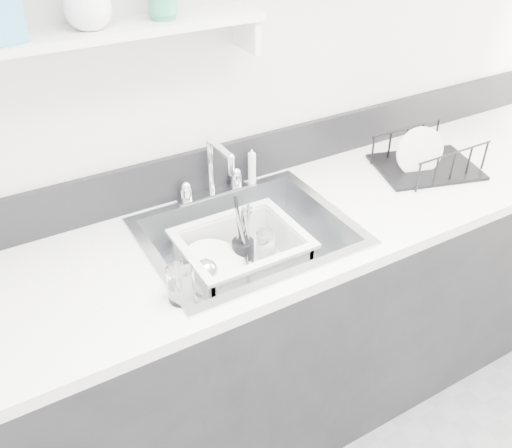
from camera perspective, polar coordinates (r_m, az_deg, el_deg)
counter_run at (r=2.00m, az=-0.73°, el=-11.66°), size 3.20×0.62×0.92m
backsplash at (r=1.88m, az=-5.35°, el=5.70°), size 3.20×0.02×0.16m
sink at (r=1.75m, az=-0.82°, el=-3.25°), size 0.64×0.52×0.20m
faucet at (r=1.85m, az=-4.61°, el=4.49°), size 0.26×0.18×0.23m
side_sprayer at (r=1.92m, az=-0.44°, el=6.08°), size 0.03×0.03×0.14m
wall_shelf at (r=1.53m, az=-17.79°, el=18.17°), size 1.00×0.16×0.12m
wash_tub at (r=1.75m, az=-1.49°, el=-3.40°), size 0.46×0.41×0.15m
plate_stack at (r=1.73m, az=-4.03°, el=-5.27°), size 0.27×0.26×0.11m
utensil_cup at (r=1.78m, az=-1.40°, el=-2.77°), size 0.07×0.07×0.25m
ladle at (r=1.71m, az=-2.75°, el=-5.35°), size 0.32×0.23×0.09m
tumbler_in_tub at (r=1.82m, az=1.07°, el=-2.17°), size 0.08×0.08×0.10m
tumbler_counter at (r=1.44m, az=-7.92°, el=-6.31°), size 0.07×0.07×0.10m
dish_rack at (r=2.12m, az=17.67°, el=7.13°), size 0.43×0.37×0.13m
bowl_small at (r=1.75m, az=2.86°, el=-5.23°), size 0.12×0.12×0.03m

